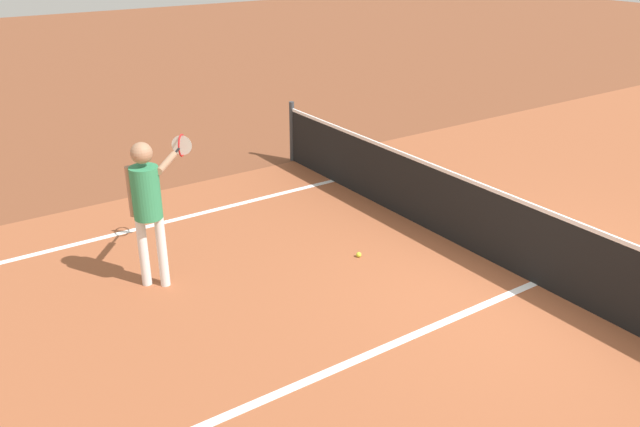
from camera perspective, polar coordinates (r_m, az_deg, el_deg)
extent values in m
plane|color=brown|center=(8.15, 18.24, -5.82)|extent=(60.00, 60.00, 0.00)
cube|color=#9E5433|center=(8.15, 18.24, -5.82)|extent=(10.62, 24.40, 0.00)
cube|color=white|center=(6.24, -1.00, -14.38)|extent=(0.10, 6.40, 0.01)
cylinder|color=#33383D|center=(11.65, -2.46, 7.18)|extent=(0.09, 0.09, 1.07)
cube|color=black|center=(7.94, 18.66, -2.96)|extent=(10.76, 0.02, 0.91)
cube|color=white|center=(7.75, 19.12, 0.22)|extent=(10.76, 0.03, 0.05)
cylinder|color=white|center=(7.79, -15.17, -3.22)|extent=(0.11, 0.11, 0.86)
cylinder|color=white|center=(7.73, -13.62, -3.30)|extent=(0.11, 0.11, 0.86)
cylinder|color=#338C59|center=(7.46, -14.96, 1.76)|extent=(0.32, 0.32, 0.60)
sphere|color=#A87A5B|center=(7.31, -15.34, 5.12)|extent=(0.24, 0.24, 0.24)
cylinder|color=#A87A5B|center=(7.52, -16.20, 1.85)|extent=(0.08, 0.08, 0.59)
cylinder|color=#A87A5B|center=(7.58, -13.26, 4.34)|extent=(0.51, 0.43, 0.08)
cylinder|color=black|center=(7.95, -12.45, 5.31)|extent=(0.19, 0.16, 0.03)
torus|color=red|center=(8.17, -11.99, 5.85)|extent=(0.23, 0.19, 0.28)
cylinder|color=silver|center=(8.17, -11.99, 5.85)|extent=(0.16, 0.20, 0.25)
sphere|color=#CCE033|center=(8.33, 3.41, -3.61)|extent=(0.07, 0.07, 0.07)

